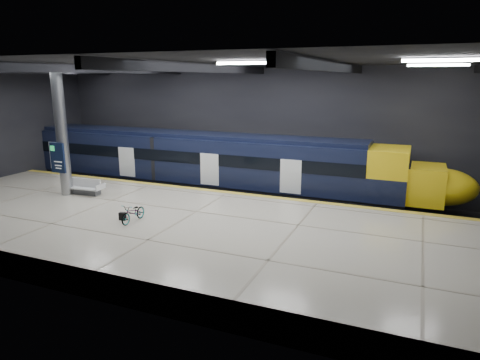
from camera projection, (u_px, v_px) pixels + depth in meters
The scene contains 10 objects.
ground at pixel (206, 227), 21.56m from camera, with size 30.00×30.00×0.00m, color black.
room_shell at pixel (204, 112), 20.23m from camera, with size 30.10×16.10×8.05m.
platform at pixel (181, 232), 19.19m from camera, with size 30.00×11.00×1.10m, color #BFB7A1.
safety_strip at pixel (229, 192), 23.77m from camera, with size 30.00×0.40×0.01m, color gold.
rails at pixel (247, 198), 26.48m from camera, with size 30.00×1.52×0.16m.
train at pixel (203, 163), 27.15m from camera, with size 29.40×2.84×3.79m.
bench at pixel (86, 189), 23.34m from camera, with size 2.07×0.97×0.89m.
bicycle at pixel (133, 213), 18.85m from camera, with size 0.55×1.59×0.84m, color #99999E.
pannier_bag at pixel (123, 216), 19.13m from camera, with size 0.30×0.18×0.35m, color black.
info_column at pixel (61, 133), 22.60m from camera, with size 0.90×0.78×6.90m.
Camera 1 is at (9.45, -18.18, 7.31)m, focal length 32.00 mm.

